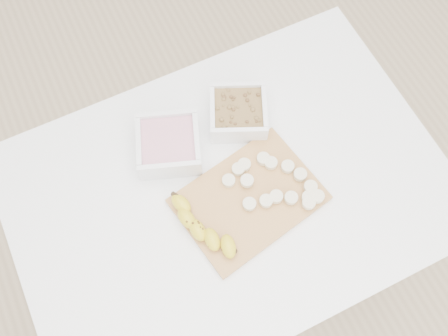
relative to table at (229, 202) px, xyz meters
name	(u,v)px	position (x,y,z in m)	size (l,w,h in m)	color
ground	(228,260)	(0.00, 0.00, -0.65)	(3.50, 3.50, 0.00)	#C6AD89
table	(229,202)	(0.00, 0.00, 0.00)	(1.00, 0.70, 0.75)	white
bowl_yogurt	(169,144)	(-0.09, 0.15, 0.13)	(0.18, 0.18, 0.07)	white
bowl_granola	(238,113)	(0.10, 0.16, 0.13)	(0.18, 0.18, 0.06)	white
cutting_board	(249,199)	(0.03, -0.05, 0.10)	(0.31, 0.22, 0.01)	#C48449
banana	(204,228)	(-0.10, -0.07, 0.13)	(0.05, 0.19, 0.03)	gold
banana_slices	(275,184)	(0.09, -0.04, 0.12)	(0.19, 0.18, 0.02)	beige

